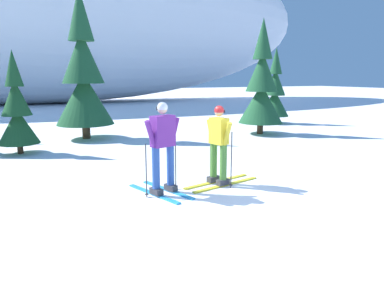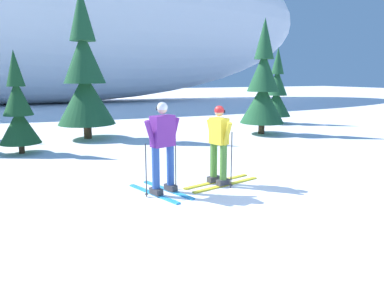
# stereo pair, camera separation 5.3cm
# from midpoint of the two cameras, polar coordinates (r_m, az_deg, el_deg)

# --- Properties ---
(ground_plane) EXTENTS (120.00, 120.00, 0.00)m
(ground_plane) POSITION_cam_midpoint_polar(r_m,az_deg,el_deg) (7.05, 10.51, -8.52)
(ground_plane) COLOR white
(skier_purple_jacket) EXTENTS (0.93, 1.62, 1.82)m
(skier_purple_jacket) POSITION_cam_midpoint_polar(r_m,az_deg,el_deg) (6.98, -4.89, -0.25)
(skier_purple_jacket) COLOR #2893CC
(skier_purple_jacket) RESTS_ON ground
(skier_yellow_jacket) EXTENTS (1.83, 0.80, 1.71)m
(skier_yellow_jacket) POSITION_cam_midpoint_polar(r_m,az_deg,el_deg) (7.60, 4.11, -0.09)
(skier_yellow_jacket) COLOR gold
(skier_yellow_jacket) RESTS_ON ground
(pine_tree_center_left) EXTENTS (1.18, 1.18, 3.07)m
(pine_tree_center_left) POSITION_cam_midpoint_polar(r_m,az_deg,el_deg) (11.85, -26.22, 4.71)
(pine_tree_center_left) COLOR #47301E
(pine_tree_center_left) RESTS_ON ground
(pine_tree_center_right) EXTENTS (2.09, 2.09, 5.42)m
(pine_tree_center_right) POSITION_cam_midpoint_polar(r_m,az_deg,el_deg) (13.82, -17.03, 10.14)
(pine_tree_center_right) COLOR #47301E
(pine_tree_center_right) RESTS_ON ground
(pine_tree_right) EXTENTS (1.75, 1.75, 4.52)m
(pine_tree_right) POSITION_cam_midpoint_polar(r_m,az_deg,el_deg) (14.62, 10.90, 8.95)
(pine_tree_right) COLOR #47301E
(pine_tree_right) RESTS_ON ground
(pine_tree_far_right) EXTENTS (1.41, 1.41, 3.66)m
(pine_tree_far_right) POSITION_cam_midpoint_polar(r_m,az_deg,el_deg) (18.11, 12.97, 8.04)
(pine_tree_far_right) COLOR #47301E
(pine_tree_far_right) RESTS_ON ground
(snow_ridge_background) EXTENTS (50.91, 14.36, 15.51)m
(snow_ridge_background) POSITION_cam_midpoint_polar(r_m,az_deg,el_deg) (33.57, -24.37, 19.19)
(snow_ridge_background) COLOR white
(snow_ridge_background) RESTS_ON ground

